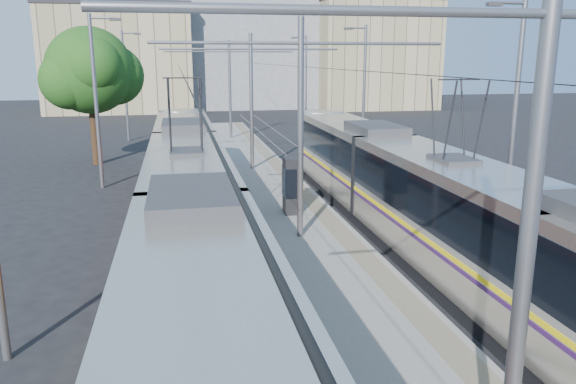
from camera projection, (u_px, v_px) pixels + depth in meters
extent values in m
plane|color=black|center=(386.00, 373.00, 11.09)|extent=(160.00, 160.00, 0.00)
cube|color=gray|center=(261.00, 183.00, 27.28)|extent=(4.00, 50.00, 0.30)
cube|color=gray|center=(231.00, 181.00, 26.97)|extent=(0.70, 50.00, 0.01)
cube|color=gray|center=(290.00, 178.00, 27.52)|extent=(0.70, 50.00, 0.01)
cube|color=gray|center=(170.00, 189.00, 26.50)|extent=(0.07, 70.00, 0.03)
cube|color=gray|center=(201.00, 188.00, 26.77)|extent=(0.07, 70.00, 0.03)
cube|color=gray|center=(318.00, 183.00, 27.85)|extent=(0.07, 70.00, 0.03)
cube|color=gray|center=(346.00, 182.00, 28.12)|extent=(0.07, 70.00, 0.03)
cube|color=black|center=(191.00, 252.00, 17.41)|extent=(2.30, 29.81, 0.40)
cube|color=beige|center=(189.00, 200.00, 17.02)|extent=(2.40, 28.21, 2.90)
cube|color=black|center=(188.00, 184.00, 16.91)|extent=(2.43, 28.21, 1.30)
cube|color=orange|center=(189.00, 213.00, 17.12)|extent=(2.43, 28.21, 0.12)
cube|color=#A31209|center=(190.00, 229.00, 17.23)|extent=(2.42, 28.21, 1.10)
cube|color=#2D2D30|center=(187.00, 148.00, 16.65)|extent=(1.68, 3.00, 0.30)
cube|color=black|center=(446.00, 266.00, 16.18)|extent=(2.30, 30.89, 0.40)
cube|color=beige|center=(450.00, 211.00, 15.80)|extent=(2.40, 29.29, 2.90)
cube|color=black|center=(451.00, 194.00, 15.68)|extent=(2.43, 29.29, 1.30)
cube|color=yellow|center=(449.00, 225.00, 15.89)|extent=(2.43, 29.29, 0.12)
cube|color=#35154B|center=(449.00, 230.00, 15.92)|extent=(2.43, 29.29, 0.10)
cube|color=#2D2D30|center=(454.00, 155.00, 15.42)|extent=(1.68, 3.00, 0.30)
cylinder|color=slate|center=(525.00, 262.00, 6.39)|extent=(0.20, 0.20, 7.00)
cylinder|color=slate|center=(551.00, 14.00, 5.76)|extent=(9.20, 0.10, 0.10)
cylinder|color=slate|center=(300.00, 131.00, 17.84)|extent=(0.20, 0.20, 7.00)
cylinder|color=slate|center=(301.00, 43.00, 17.21)|extent=(9.20, 0.10, 0.10)
cylinder|color=slate|center=(251.00, 102.00, 29.29)|extent=(0.20, 0.20, 7.00)
cylinder|color=slate|center=(251.00, 49.00, 28.66)|extent=(9.20, 0.10, 0.10)
cylinder|color=slate|center=(230.00, 90.00, 40.74)|extent=(0.20, 0.20, 7.00)
cylinder|color=slate|center=(229.00, 52.00, 40.12)|extent=(9.20, 0.10, 0.10)
cylinder|color=black|center=(180.00, 69.00, 25.35)|extent=(0.02, 70.00, 0.02)
cylinder|color=black|center=(334.00, 69.00, 26.70)|extent=(0.02, 70.00, 0.02)
cylinder|color=slate|center=(96.00, 104.00, 25.93)|extent=(0.18, 0.18, 8.00)
cube|color=#2D2D30|center=(115.00, 19.00, 25.27)|extent=(0.50, 0.22, 0.12)
cylinder|color=slate|center=(125.00, 87.00, 41.20)|extent=(0.18, 0.18, 8.00)
cube|color=#2D2D30|center=(138.00, 34.00, 40.53)|extent=(0.50, 0.22, 0.12)
cylinder|color=slate|center=(514.00, 120.00, 19.20)|extent=(0.18, 0.18, 8.00)
cube|color=#2D2D30|center=(494.00, 4.00, 18.12)|extent=(0.50, 0.22, 0.12)
cylinder|color=slate|center=(364.00, 92.00, 34.47)|extent=(0.18, 0.18, 8.00)
cube|color=#2D2D30|center=(348.00, 29.00, 33.39)|extent=(0.50, 0.22, 0.12)
cylinder|color=slate|center=(306.00, 82.00, 49.74)|extent=(0.18, 0.18, 8.00)
cube|color=#2D2D30|center=(294.00, 38.00, 48.66)|extent=(0.50, 0.22, 0.12)
cube|color=black|center=(291.00, 185.00, 21.22)|extent=(0.60, 0.96, 2.14)
cube|color=black|center=(291.00, 182.00, 21.19)|extent=(0.64, 1.00, 1.12)
cylinder|color=#382314|center=(95.00, 137.00, 32.44)|extent=(0.45, 0.45, 3.24)
sphere|color=#1A4313|center=(90.00, 70.00, 31.57)|extent=(4.87, 4.87, 4.87)
sphere|color=#1A4313|center=(114.00, 75.00, 32.64)|extent=(3.45, 3.45, 3.45)
cube|color=tan|center=(121.00, 61.00, 65.14)|extent=(16.00, 12.00, 11.49)
cube|color=#262328|center=(117.00, 7.00, 63.74)|extent=(16.32, 12.24, 0.50)
cube|color=gray|center=(253.00, 47.00, 71.58)|extent=(18.00, 14.00, 14.72)
cube|color=tan|center=(373.00, 56.00, 68.73)|extent=(14.00, 10.00, 12.51)
cube|color=#262328|center=(375.00, 1.00, 67.22)|extent=(14.28, 10.20, 0.50)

